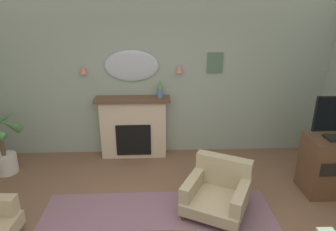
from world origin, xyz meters
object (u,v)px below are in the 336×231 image
Objects in this scene: wall_sconce_right at (179,69)px; armchair_in_corner at (218,190)px; potted_plant_tall_palm at (2,146)px; wall_sconce_left at (83,70)px; wall_mirror at (132,66)px; fireplace at (134,128)px; mantel_vase_right at (160,89)px; framed_picture at (215,63)px; tv_cabinet at (332,165)px.

armchair_in_corner is at bearing -76.63° from wall_sconce_right.
armchair_in_corner is at bearing -18.33° from potted_plant_tall_palm.
wall_sconce_left is 1.70m from wall_sconce_right.
potted_plant_tall_palm is (-2.18, -0.67, -1.20)m from wall_mirror.
fireplace is 9.71× the size of wall_sconce_left.
wall_mirror is 0.85× the size of potted_plant_tall_palm.
wall_sconce_left is at bearing 173.84° from fireplace.
potted_plant_tall_palm is (-2.68, -0.50, -0.81)m from mantel_vase_right.
wall_sconce_left is 1.87m from potted_plant_tall_palm.
wall_sconce_right is at bearing -174.73° from framed_picture.
wall_sconce_left is at bearing -176.63° from wall_mirror.
wall_sconce_left is 2.35m from framed_picture.
potted_plant_tall_palm is at bearing -162.87° from wall_mirror.
wall_sconce_left is at bearing 174.92° from mantel_vase_right.
framed_picture is (1.00, 0.18, 0.43)m from mantel_vase_right.
tv_cabinet is (2.57, -1.29, -0.87)m from mantel_vase_right.
armchair_in_corner is at bearing -52.83° from fireplace.
potted_plant_tall_palm is at bearing 171.48° from tv_cabinet.
fireplace is at bearing -6.16° from wall_sconce_left.
armchair_in_corner is (2.12, -1.77, -1.35)m from wall_sconce_left.
wall_mirror is 0.87× the size of armchair_in_corner.
wall_sconce_left reaches higher than armchair_in_corner.
potted_plant_tall_palm is (-2.18, -0.53, -0.06)m from fireplace.
fireplace is 1.20× the size of potted_plant_tall_palm.
wall_sconce_right is 2.27m from armchair_in_corner.
wall_mirror is at bearing 90.00° from fireplace.
wall_sconce_left is 4.34m from tv_cabinet.
tv_cabinet is 0.80× the size of potted_plant_tall_palm.
armchair_in_corner is (0.42, -1.77, -1.35)m from wall_sconce_right.
fireplace is at bearing -90.00° from wall_mirror.
mantel_vase_right reaches higher than potted_plant_tall_palm.
wall_mirror is 6.86× the size of wall_sconce_left.
mantel_vase_right is 0.50m from wall_sconce_right.
wall_sconce_right is 3.30m from potted_plant_tall_palm.
wall_sconce_left is at bearing 25.04° from potted_plant_tall_palm.
framed_picture reaches higher than wall_sconce_left.
mantel_vase_right is at bearing 153.34° from tv_cabinet.
wall_mirror reaches higher than tv_cabinet.
wall_sconce_right is (0.85, -0.05, -0.05)m from wall_mirror.
wall_mirror reaches higher than mantel_vase_right.
wall_mirror reaches higher than wall_sconce_right.
wall_sconce_left is 3.07m from armchair_in_corner.
framed_picture is at bearing 1.46° from wall_sconce_left.
framed_picture reaches higher than tv_cabinet.
framed_picture is 0.33× the size of armchair_in_corner.
wall_mirror is at bearing 124.96° from armchair_in_corner.
wall_sconce_right is at bearing 103.37° from armchair_in_corner.
potted_plant_tall_palm reaches higher than tv_cabinet.
wall_sconce_right is 0.66m from framed_picture.
wall_mirror reaches higher than potted_plant_tall_palm.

